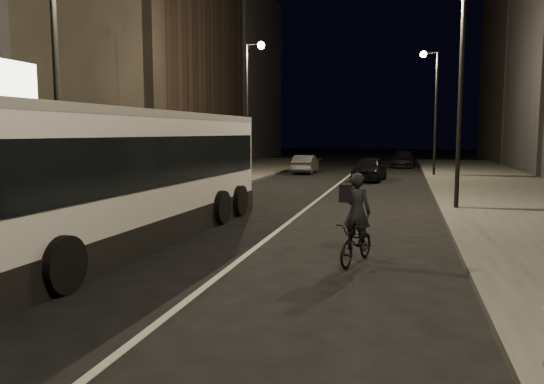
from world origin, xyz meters
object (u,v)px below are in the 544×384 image
Objects in this scene: city_bus at (127,171)px; car_far at (403,159)px; streetlight_left_far at (251,92)px; car_mid at (305,164)px; streetlight_left_near at (63,43)px; cyclist_on_bicycle at (357,234)px; streetlight_right_mid at (454,67)px; car_near at (369,169)px; streetlight_right_far at (432,96)px.

city_bus is 34.65m from car_far.
car_mid is (2.01, 7.18, -4.69)m from streetlight_left_far.
cyclist_on_bicycle is (8.00, -0.95, -4.67)m from streetlight_left_near.
streetlight_right_mid and streetlight_left_far have the same top height.
streetlight_right_mid is 1.67× the size of car_far.
cyclist_on_bicycle is 34.94m from car_far.
car_far is (1.99, 13.80, -0.04)m from car_near.
car_mid is 0.84× the size of car_far.
streetlight_right_far is 7.06m from car_near.
city_bus is at bearing -110.49° from streetlight_right_far.
streetlight_right_far is 9.91m from car_mid.
car_far is at bearing 104.07° from cyclist_on_bicycle.
streetlight_left_far is 2.00× the size of car_mid.
city_bus reaches higher than car_far.
streetlight_right_mid is 2.00× the size of car_mid.
streetlight_right_mid is 1.00× the size of streetlight_left_near.
car_far is (8.93, 15.97, -4.66)m from streetlight_left_far.
streetlight_right_mid is 14.62m from streetlight_left_far.
streetlight_left_near reaches higher than car_mid.
streetlight_left_near is 18.00m from streetlight_left_far.
streetlight_left_near is 9.31m from cyclist_on_bicycle.
cyclist_on_bicycle is at bearing -86.39° from car_far.
streetlight_left_near is at bearing -174.45° from city_bus.
car_near is 7.02m from car_mid.
streetlight_right_far is 1.85× the size of car_near.
streetlight_right_mid is 1.85× the size of car_near.
streetlight_left_far is at bearing -114.07° from car_far.
cyclist_on_bicycle is at bearing -106.57° from streetlight_right_mid.
streetlight_left_far is at bearing 128.49° from cyclist_on_bicycle.
streetlight_right_far is at bearing 71.67° from city_bus.
car_far is (8.93, 33.97, -4.66)m from streetlight_left_near.
cyclist_on_bicycle reaches higher than car_far.
streetlight_left_far is 8.61m from car_near.
car_near is (6.94, 20.17, -4.61)m from streetlight_left_near.
streetlight_left_far is at bearing 97.69° from city_bus.
streetlight_left_far is 0.61× the size of city_bus.
streetlight_left_far is at bearing -157.21° from car_near.
streetlight_right_far reaches higher than car_near.
streetlight_right_mid is 1.00× the size of streetlight_right_far.
car_near is at bearing 133.88° from car_mid.
car_near is at bearing -134.24° from streetlight_right_far.
car_far is (-1.73, 25.97, -4.66)m from streetlight_right_mid.
streetlight_left_near is 1.67× the size of car_far.
car_near is at bearing 107.02° from streetlight_right_mid.
streetlight_left_far is 21.09m from cyclist_on_bicycle.
streetlight_right_far and streetlight_left_far have the same top height.
car_far is (-1.73, 9.97, -4.66)m from streetlight_right_far.
city_bus reaches higher than car_mid.
streetlight_right_mid is 0.61× the size of city_bus.
streetlight_right_far is 11.14m from car_far.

